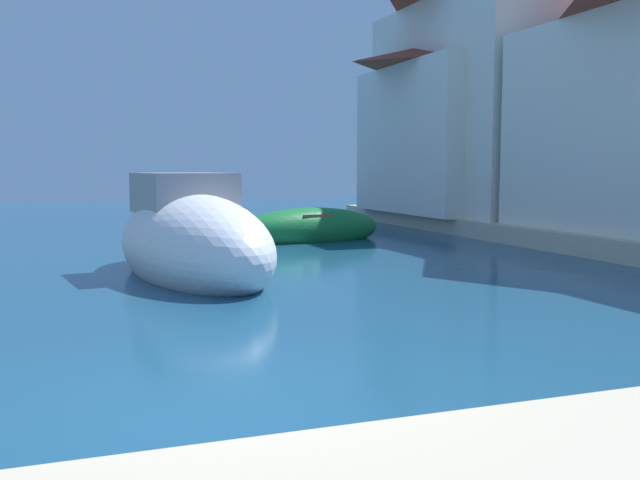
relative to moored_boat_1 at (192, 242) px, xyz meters
name	(u,v)px	position (x,y,z in m)	size (l,w,h in m)	color
ground	(216,408)	(-1.06, -7.59, -0.65)	(80.00, 80.00, 0.00)	navy
moored_boat_1	(192,242)	(0.00, 0.00, 0.00)	(3.18, 6.08, 2.43)	white
moored_boat_3	(309,229)	(4.23, 5.46, -0.31)	(4.69, 2.13, 1.22)	#197233
waterfront_building_annex	(481,122)	(11.94, 8.91, 3.07)	(7.14, 7.42, 6.32)	silver
waterfront_building_far	(493,94)	(11.94, 8.19, 3.98)	(5.79, 8.95, 8.15)	silver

